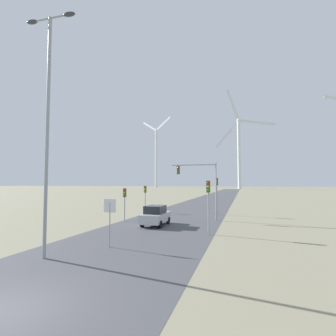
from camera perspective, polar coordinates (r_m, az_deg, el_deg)
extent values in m
cube|color=#47474C|center=(54.99, 8.64, -7.33)|extent=(10.00, 240.00, 0.01)
cylinder|color=#93999E|center=(15.43, -24.80, 6.60)|extent=(0.18, 0.18, 12.94)
cylinder|color=#93999E|center=(17.67, -24.23, 27.59)|extent=(2.41, 0.10, 0.10)
ellipsoid|color=#333338|center=(18.38, -27.44, 26.37)|extent=(0.70, 0.32, 0.20)
ellipsoid|color=#333338|center=(17.02, -20.69, 28.82)|extent=(0.70, 0.32, 0.20)
cylinder|color=#93999E|center=(16.71, -12.58, -11.93)|extent=(0.07, 0.07, 2.74)
cube|color=white|center=(16.57, -12.55, -8.03)|extent=(0.81, 0.01, 0.81)
cube|color=red|center=(16.58, -12.53, -8.02)|extent=(0.76, 0.02, 0.76)
cylinder|color=#93999E|center=(27.37, -9.43, -7.90)|extent=(0.11, 0.11, 3.36)
cube|color=#4C511E|center=(27.30, -9.41, -5.32)|extent=(0.28, 0.24, 0.90)
sphere|color=red|center=(27.17, -9.53, -4.76)|extent=(0.16, 0.16, 0.16)
sphere|color=gold|center=(27.18, -9.53, -5.33)|extent=(0.16, 0.16, 0.16)
sphere|color=green|center=(27.19, -9.54, -5.90)|extent=(0.16, 0.16, 0.16)
cylinder|color=#93999E|center=(20.41, 8.80, -8.49)|extent=(0.11, 0.11, 4.08)
cube|color=#4C511E|center=(20.33, 8.77, -4.02)|extent=(0.28, 0.24, 0.90)
sphere|color=red|center=(20.19, 8.71, -3.26)|extent=(0.16, 0.16, 0.16)
sphere|color=gold|center=(20.20, 8.72, -4.03)|extent=(0.16, 0.16, 0.16)
sphere|color=green|center=(20.20, 8.72, -4.79)|extent=(0.16, 0.16, 0.16)
cylinder|color=#93999E|center=(35.27, -5.00, -6.76)|extent=(0.11, 0.11, 3.53)
cube|color=#4C511E|center=(35.22, -4.99, -4.63)|extent=(0.28, 0.24, 0.90)
sphere|color=red|center=(35.09, -5.06, -4.19)|extent=(0.16, 0.16, 0.16)
sphere|color=gold|center=(35.09, -5.06, -4.63)|extent=(0.16, 0.16, 0.16)
sphere|color=green|center=(35.10, -5.07, -5.07)|extent=(0.16, 0.16, 0.16)
cylinder|color=#93999E|center=(33.00, 10.63, -6.07)|extent=(0.11, 0.11, 4.55)
cube|color=#4C511E|center=(32.96, 10.60, -2.90)|extent=(0.28, 0.24, 0.90)
sphere|color=red|center=(32.83, 10.57, -2.43)|extent=(0.16, 0.16, 0.16)
sphere|color=gold|center=(32.82, 10.58, -2.90)|extent=(0.16, 0.16, 0.16)
sphere|color=green|center=(32.82, 10.58, -3.37)|extent=(0.16, 0.16, 0.16)
cylinder|color=#93999E|center=(27.94, 10.42, -4.97)|extent=(0.14, 0.14, 6.11)
cylinder|color=#93999E|center=(28.33, 5.56, 0.69)|extent=(4.77, 0.12, 0.12)
cube|color=#4C511E|center=(28.65, 2.29, -0.47)|extent=(0.28, 0.24, 0.90)
sphere|color=red|center=(28.53, 2.22, 0.09)|extent=(0.18, 0.18, 0.18)
cube|color=#B7BCC1|center=(24.58, -2.68, -10.70)|extent=(1.82, 4.11, 0.80)
cube|color=#1E2328|center=(24.36, -2.79, -9.00)|extent=(1.57, 2.11, 0.70)
cylinder|color=black|center=(26.10, -3.53, -11.15)|extent=(0.22, 0.66, 0.66)
cylinder|color=black|center=(25.60, 0.04, -11.32)|extent=(0.22, 0.66, 0.66)
cylinder|color=black|center=(23.74, -5.63, -11.93)|extent=(0.22, 0.66, 0.66)
cylinder|color=black|center=(23.19, -1.74, -12.15)|extent=(0.22, 0.66, 0.66)
cylinder|color=silver|center=(243.78, -2.60, 2.03)|extent=(2.20, 2.20, 53.12)
sphere|color=silver|center=(247.67, -2.58, 8.16)|extent=(2.60, 2.60, 2.60)
cube|color=silver|center=(245.86, -2.59, 5.82)|extent=(1.90, 1.25, 19.23)
cube|color=silver|center=(242.79, -1.04, 9.63)|extent=(16.11, 7.95, 11.12)
cube|color=silver|center=(254.83, -4.03, 9.03)|extent=(16.06, 7.93, 11.22)
cylinder|color=silver|center=(186.16, 15.22, 2.87)|extent=(2.20, 2.20, 47.06)
sphere|color=silver|center=(190.09, 15.11, 9.94)|extent=(2.60, 2.60, 2.60)
cube|color=silver|center=(193.83, 13.90, 13.26)|extent=(8.98, 2.07, 22.86)
cube|color=silver|center=(189.91, 12.68, 7.07)|extent=(16.82, 3.46, 18.69)
cube|color=silver|center=(187.68, 18.80, 9.37)|extent=(23.07, 4.56, 6.58)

